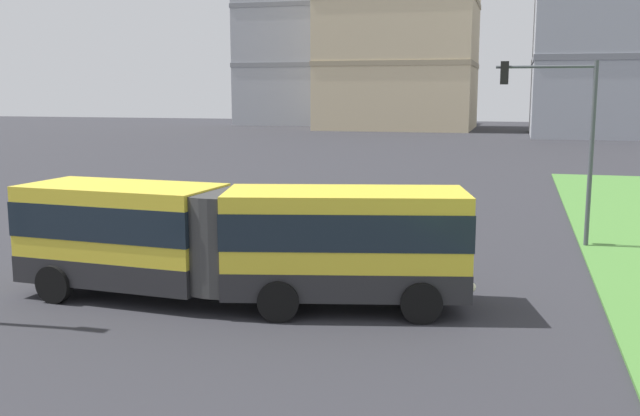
{
  "coord_description": "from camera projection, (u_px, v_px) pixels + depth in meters",
  "views": [
    {
      "loc": [
        6.08,
        -4.61,
        5.46
      ],
      "look_at": [
        0.81,
        14.82,
        2.2
      ],
      "focal_mm": 40.71,
      "sensor_mm": 36.0,
      "label": 1
    }
  ],
  "objects": [
    {
      "name": "car_grey_wagon",
      "position": [
        182.0,
        216.0,
        27.45
      ],
      "size": [
        4.56,
        2.38,
        1.58
      ],
      "color": "slate",
      "rests_on": "ground"
    },
    {
      "name": "apartment_tower_west",
      "position": [
        294.0,
        12.0,
        118.5
      ],
      "size": [
        16.24,
        16.04,
        36.48
      ],
      "color": "#9EA3AD",
      "rests_on": "ground"
    },
    {
      "name": "traffic_light_far_right",
      "position": [
        562.0,
        122.0,
        25.15
      ],
      "size": [
        3.4,
        0.28,
        6.48
      ],
      "color": "#474C51",
      "rests_on": "ground"
    },
    {
      "name": "articulated_bus",
      "position": [
        238.0,
        240.0,
        18.75
      ],
      "size": [
        11.98,
        3.83,
        3.0
      ],
      "color": "yellow",
      "rests_on": "ground"
    },
    {
      "name": "apartment_tower_westcentre",
      "position": [
        401.0,
        5.0,
        103.54
      ],
      "size": [
        21.61,
        19.36,
        35.07
      ],
      "color": "beige",
      "rests_on": "ground"
    }
  ]
}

